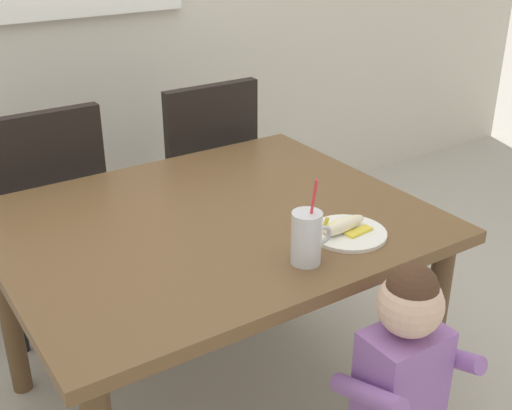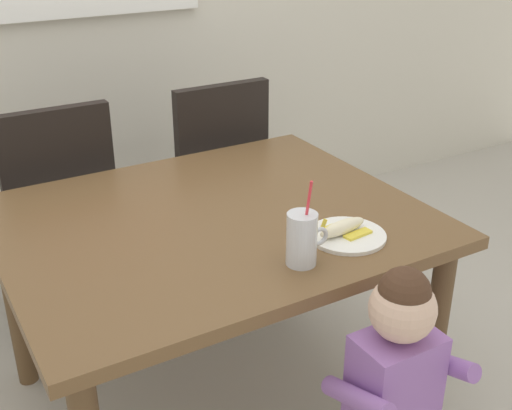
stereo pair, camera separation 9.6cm
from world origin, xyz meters
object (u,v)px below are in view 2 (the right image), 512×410
Objects in this scene: toddler_standing at (395,373)px; snack_plate at (347,235)px; milk_cup at (302,242)px; dining_table at (213,243)px; dining_chair_right at (212,171)px; peeled_banana at (343,228)px; dining_chair_left at (57,203)px.

toddler_standing is 3.64× the size of snack_plate.
toddler_standing reaches higher than snack_plate.
dining_table is at bearing 101.84° from milk_cup.
milk_cup is at bearing 75.50° from dining_chair_right.
peeled_banana is at bearing 143.81° from snack_plate.
dining_chair_right reaches higher than peeled_banana.
milk_cup reaches higher than peeled_banana.
dining_chair_left is 1.26m from snack_plate.
milk_cup is at bearing -78.16° from dining_table.
dining_chair_left is at bearing 111.53° from dining_table.
milk_cup is 1.09× the size of snack_plate.
toddler_standing is at bearing 82.36° from dining_chair_right.
dining_chair_left is 4.17× the size of snack_plate.
milk_cup is (0.08, -0.38, 0.16)m from dining_table.
dining_table is 0.44m from snack_plate.
dining_chair_left is 3.81× the size of milk_cup.
peeled_banana is (0.09, 0.36, 0.24)m from toddler_standing.
milk_cup is at bearing -163.86° from snack_plate.
snack_plate is (0.59, -1.10, 0.20)m from dining_chair_left.
dining_chair_right is 5.52× the size of peeled_banana.
milk_cup is 1.45× the size of peeled_banana.
dining_table is at bearing 105.16° from toddler_standing.
dining_chair_left is 0.68m from dining_chair_right.
dining_chair_right is 3.81× the size of milk_cup.
dining_chair_right is 1.15× the size of toddler_standing.
dining_chair_left is 1.53m from toddler_standing.
dining_chair_right is at bearing 178.98° from dining_chair_left.
snack_plate is 0.03m from peeled_banana.
dining_chair_left is 1.25m from milk_cup.
dining_table is 1.35× the size of dining_chair_left.
milk_cup is 0.20m from peeled_banana.
dining_chair_right is at bearing 75.50° from milk_cup.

